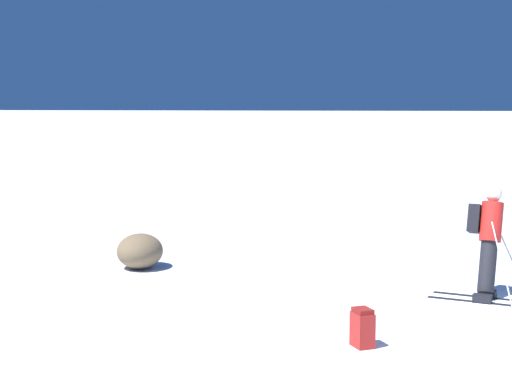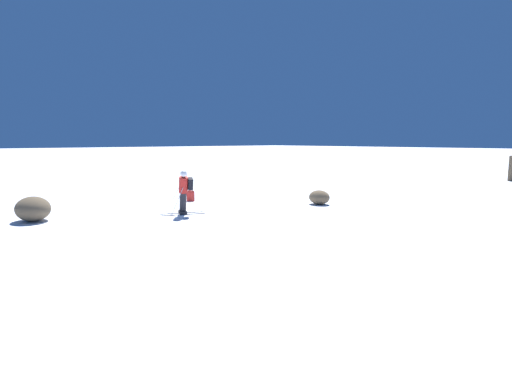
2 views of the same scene
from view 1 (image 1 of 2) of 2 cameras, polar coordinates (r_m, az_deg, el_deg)
name	(u,v)px [view 1 (image 1 of 2)]	position (r m, az deg, el deg)	size (l,w,h in m)	color
ground_plane	(504,326)	(12.45, 16.20, -8.58)	(300.00, 300.00, 0.00)	white
skier	(488,235)	(13.95, 15.23, -2.80)	(1.44, 1.74, 1.79)	black
spare_backpack	(362,328)	(11.04, 7.11, -8.99)	(0.36, 0.33, 0.50)	#AD231E
exposed_boulder_1	(140,251)	(15.88, -7.74, -3.92)	(0.99, 0.84, 0.64)	brown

